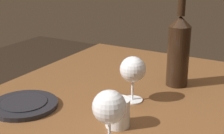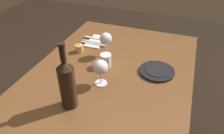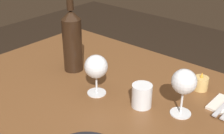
# 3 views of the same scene
# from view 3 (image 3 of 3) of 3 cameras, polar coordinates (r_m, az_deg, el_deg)

# --- Properties ---
(dining_table) EXTENTS (1.30, 0.90, 0.74)m
(dining_table) POSITION_cam_3_polar(r_m,az_deg,el_deg) (1.08, 0.46, -10.95)
(dining_table) COLOR brown
(dining_table) RESTS_ON ground
(wine_glass_left) EXTENTS (0.08, 0.08, 0.15)m
(wine_glass_left) POSITION_cam_3_polar(r_m,az_deg,el_deg) (0.95, 13.06, -2.87)
(wine_glass_left) COLOR white
(wine_glass_left) RESTS_ON dining_table
(wine_glass_right) EXTENTS (0.08, 0.08, 0.14)m
(wine_glass_right) POSITION_cam_3_polar(r_m,az_deg,el_deg) (1.04, -2.94, -0.09)
(wine_glass_right) COLOR white
(wine_glass_right) RESTS_ON dining_table
(wine_bottle) EXTENTS (0.08, 0.08, 0.33)m
(wine_bottle) POSITION_cam_3_polar(r_m,az_deg,el_deg) (1.21, -7.32, 5.07)
(wine_bottle) COLOR black
(wine_bottle) RESTS_ON dining_table
(water_tumbler) EXTENTS (0.07, 0.07, 0.08)m
(water_tumbler) POSITION_cam_3_polar(r_m,az_deg,el_deg) (1.01, 5.49, -5.39)
(water_tumbler) COLOR white
(water_tumbler) RESTS_ON dining_table
(votive_candle) EXTENTS (0.05, 0.05, 0.07)m
(votive_candle) POSITION_cam_3_polar(r_m,az_deg,el_deg) (1.15, 15.97, -2.95)
(votive_candle) COLOR #DBB266
(votive_candle) RESTS_ON dining_table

